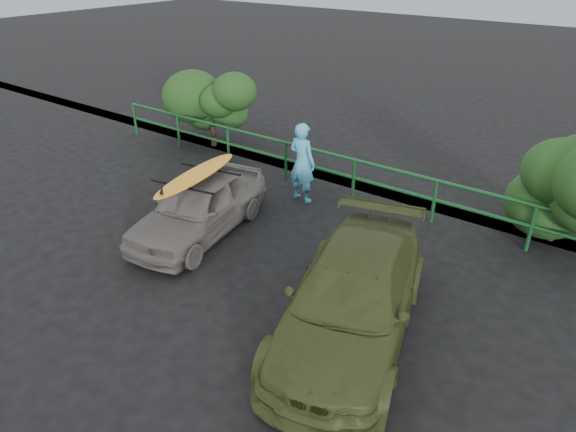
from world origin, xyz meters
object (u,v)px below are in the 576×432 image
at_px(olive_vehicle, 352,298).
at_px(guardrail, 318,169).
at_px(man, 302,163).
at_px(sedan, 199,206).
at_px(surfboard, 196,175).

bearing_deg(olive_vehicle, guardrail, 112.60).
bearing_deg(man, sedan, 76.65).
height_order(man, surfboard, man).
bearing_deg(man, surfboard, 76.65).
height_order(guardrail, sedan, sedan).
height_order(sedan, surfboard, surfboard).
distance_m(man, surfboard, 2.72).
distance_m(guardrail, sedan, 3.43).
bearing_deg(surfboard, olive_vehicle, -21.94).
relative_size(sedan, man, 1.92).
relative_size(guardrail, sedan, 3.81).
bearing_deg(man, guardrail, -82.33).
distance_m(olive_vehicle, man, 4.82).
xyz_separation_m(sedan, man, (0.82, 2.57, 0.33)).
relative_size(guardrail, man, 7.33).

